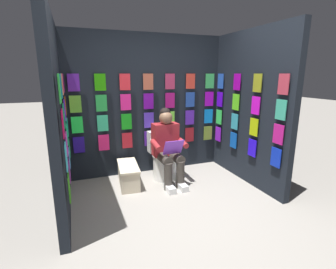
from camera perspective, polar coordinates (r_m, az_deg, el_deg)
ground_plane at (r=3.12m, az=5.84°, el=-19.66°), size 30.00×30.00×0.00m
display_wall_back at (r=4.37m, az=-4.71°, el=6.60°), size 2.77×0.14×2.36m
display_wall_left at (r=4.16m, az=17.90°, el=5.64°), size 0.14×1.80×2.36m
display_wall_right at (r=3.27m, az=-23.72°, el=3.13°), size 0.14×1.80×2.36m
toilet at (r=4.22m, az=-1.16°, el=-5.45°), size 0.41×0.56×0.77m
person_reading at (r=3.94m, az=-0.02°, el=-2.69°), size 0.53×0.69×1.19m
comic_longbox_near at (r=4.04m, az=-8.96°, el=-8.96°), size 0.36×0.71×0.33m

